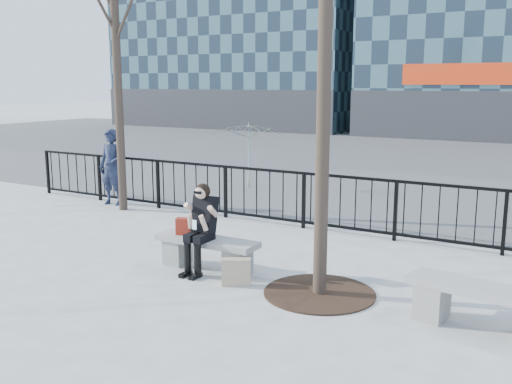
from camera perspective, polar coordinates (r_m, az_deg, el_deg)
The scene contains 11 objects.
ground at distance 8.77m, azimuth -4.92°, elevation -7.69°, with size 120.00×120.00×0.00m, color gray.
street_surface at distance 22.50m, azimuth 17.44°, elevation 3.26°, with size 60.00×23.00×0.01m, color #474747.
railing at distance 11.13m, azimuth 3.86°, elevation -0.72°, with size 14.00×0.06×1.10m.
tree_grate at distance 7.81m, azimuth 6.36°, elevation -10.01°, with size 1.50×1.50×0.02m, color black.
bench_main at distance 8.68m, azimuth -4.95°, elevation -5.81°, with size 1.65×0.46×0.49m.
bench_second at distance 7.13m, azimuth 21.76°, elevation -10.24°, with size 1.71×0.48×0.51m.
seated_woman at distance 8.45m, azimuth -5.62°, elevation -3.67°, with size 0.50×0.64×1.34m.
handbag at distance 8.83m, azimuth -6.98°, elevation -3.42°, with size 0.31×0.15×0.25m, color #9D2213.
shopping_bag at distance 8.02m, azimuth -1.98°, elevation -8.00°, with size 0.40×0.15×0.38m, color #C2AE89.
standing_man at distance 13.54m, azimuth -14.20°, elevation 2.43°, with size 0.64×0.42×1.75m, color black.
vendor_umbrella at distance 15.29m, azimuth -0.85°, elevation 3.72°, with size 1.93×1.97×1.77m, color gold.
Camera 1 is at (4.77, -6.81, 2.78)m, focal length 40.00 mm.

